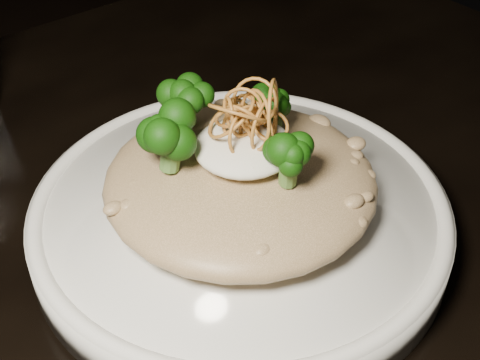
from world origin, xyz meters
The scene contains 6 objects.
table centered at (0.00, 0.00, 0.67)m, with size 1.10×0.80×0.75m.
plate centered at (0.06, -0.04, 0.77)m, with size 0.32×0.32×0.03m, color silver.
risotto centered at (0.06, -0.04, 0.81)m, with size 0.20×0.20×0.04m, color brown.
broccoli centered at (0.06, -0.04, 0.86)m, with size 0.16×0.16×0.06m, color black, non-canonical shape.
cheese centered at (0.06, -0.04, 0.84)m, with size 0.07×0.07×0.02m, color white.
shallots centered at (0.06, -0.04, 0.87)m, with size 0.07×0.07×0.04m, color #92541F, non-canonical shape.
Camera 1 is at (-0.18, -0.34, 1.12)m, focal length 50.00 mm.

